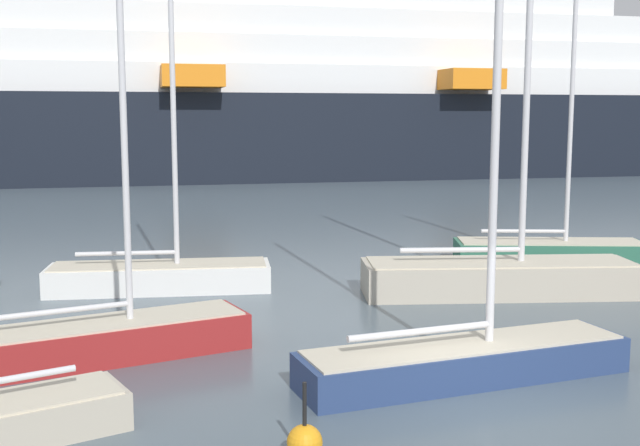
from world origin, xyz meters
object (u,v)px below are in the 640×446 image
(sailboat_3, at_px, (160,272))
(channel_buoy_0, at_px, (305,442))
(cruise_ship, at_px, (46,82))
(sailboat_5, at_px, (550,249))
(sailboat_4, at_px, (500,271))
(sailboat_6, at_px, (466,348))
(sailboat_0, at_px, (109,335))

(sailboat_3, relative_size, channel_buoy_0, 9.43)
(cruise_ship, bearing_deg, sailboat_3, -80.40)
(sailboat_3, xyz_separation_m, sailboat_5, (12.47, 1.05, -0.03))
(sailboat_4, xyz_separation_m, channel_buoy_0, (-7.28, -8.79, -0.38))
(sailboat_3, height_order, sailboat_6, sailboat_6)
(sailboat_3, distance_m, sailboat_4, 9.25)
(sailboat_0, height_order, sailboat_4, sailboat_4)
(sailboat_0, distance_m, sailboat_5, 15.35)
(sailboat_5, bearing_deg, sailboat_0, -137.35)
(sailboat_3, height_order, sailboat_5, sailboat_3)
(sailboat_3, bearing_deg, channel_buoy_0, -76.03)
(sailboat_0, bearing_deg, sailboat_5, 12.20)
(sailboat_4, xyz_separation_m, sailboat_6, (-3.70, -6.18, -0.05))
(sailboat_3, xyz_separation_m, channel_buoy_0, (1.59, -11.40, -0.26))
(sailboat_4, height_order, channel_buoy_0, sailboat_4)
(cruise_ship, bearing_deg, sailboat_4, -70.13)
(sailboat_4, bearing_deg, sailboat_3, 173.68)
(sailboat_4, xyz_separation_m, sailboat_5, (3.60, 3.66, -0.15))
(channel_buoy_0, bearing_deg, cruise_ship, 99.10)
(sailboat_4, relative_size, sailboat_6, 1.09)
(sailboat_4, distance_m, sailboat_6, 7.20)
(sailboat_5, bearing_deg, sailboat_3, -159.65)
(sailboat_4, bearing_deg, channel_buoy_0, -119.52)
(sailboat_4, relative_size, cruise_ship, 0.11)
(sailboat_5, bearing_deg, channel_buoy_0, -115.60)
(sailboat_0, bearing_deg, sailboat_3, 63.71)
(sailboat_4, xyz_separation_m, cruise_ship, (-15.72, 43.97, 6.65))
(sailboat_0, distance_m, channel_buoy_0, 6.13)
(sailboat_0, distance_m, sailboat_4, 10.60)
(sailboat_5, distance_m, channel_buoy_0, 16.53)
(sailboat_0, distance_m, sailboat_6, 6.97)
(sailboat_3, relative_size, sailboat_4, 0.80)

